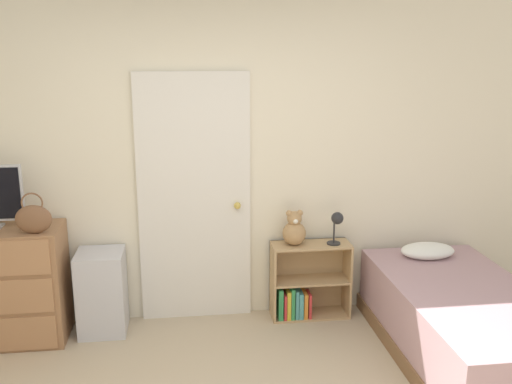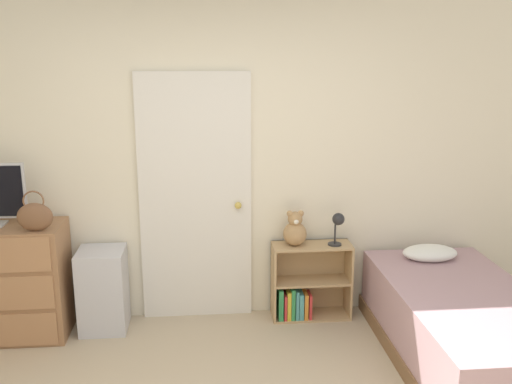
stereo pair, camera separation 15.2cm
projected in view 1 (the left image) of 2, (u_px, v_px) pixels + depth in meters
The scene contains 8 objects.
wall_back at pixel (206, 164), 4.52m from camera, with size 10.00×0.06×2.55m.
door_closed at pixel (195, 200), 4.53m from camera, with size 0.89×0.09×2.00m.
handbag at pixel (33, 218), 4.03m from camera, with size 0.25×0.09×0.30m.
storage_bin at pixel (102, 292), 4.43m from camera, with size 0.36×0.36×0.65m.
bookshelf at pixel (304, 287), 4.70m from camera, with size 0.64×0.25×0.63m.
teddy_bear at pixel (294, 230), 4.57m from camera, with size 0.19×0.19×0.29m.
desk_lamp at pixel (337, 222), 4.56m from camera, with size 0.12×0.12×0.27m.
bed at pixel (464, 324), 4.04m from camera, with size 0.98×1.90×0.64m.
Camera 1 is at (-0.17, -2.37, 2.15)m, focal length 40.00 mm.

